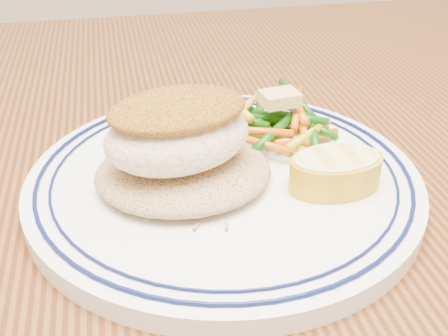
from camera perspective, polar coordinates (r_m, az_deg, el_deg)
dining_table at (r=0.50m, az=-1.43°, el=-10.12°), size 1.50×0.90×0.75m
plate at (r=0.41m, az=0.00°, el=-1.25°), size 0.29×0.29×0.02m
rice_pilaf at (r=0.40m, az=-4.13°, el=0.03°), size 0.12×0.11×0.02m
fish_fillet at (r=0.38m, az=-4.72°, el=3.91°), size 0.12×0.10×0.05m
vegetable_pile at (r=0.46m, az=5.14°, el=4.62°), size 0.10×0.11×0.03m
butter_pat at (r=0.45m, az=5.68°, el=7.08°), size 0.03×0.03×0.01m
lemon_wedge at (r=0.39m, az=11.26°, el=-0.22°), size 0.07×0.06×0.03m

